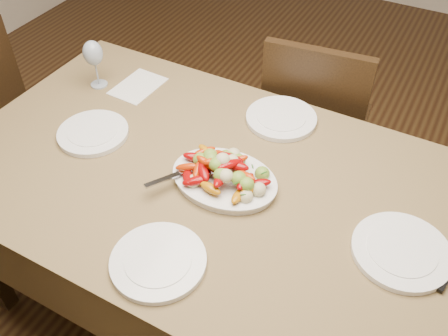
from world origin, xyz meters
TOP-DOWN VIEW (x-y plane):
  - floor at (0.00, 0.00)m, footprint 6.00×6.00m
  - dining_table at (0.07, -0.22)m, footprint 1.85×1.06m
  - chair_far at (0.13, 0.56)m, footprint 0.46×0.46m
  - serving_platter at (0.07, -0.23)m, footprint 0.34×0.25m
  - roasted_vegetables at (0.07, -0.23)m, footprint 0.28×0.19m
  - serving_spoon at (0.01, -0.27)m, footprint 0.28×0.18m
  - plate_left at (-0.45, -0.24)m, footprint 0.25×0.25m
  - plate_right at (0.63, -0.24)m, footprint 0.27×0.27m
  - plate_far at (0.10, 0.15)m, footprint 0.26×0.26m
  - plate_near at (0.06, -0.59)m, footprint 0.26×0.26m
  - wine_glass at (-0.62, 0.02)m, footprint 0.08×0.08m
  - menu_card at (-0.48, 0.09)m, footprint 0.16×0.22m

SIDE VIEW (x-z plane):
  - floor at x=0.00m, z-range 0.00..0.00m
  - dining_table at x=0.07m, z-range 0.00..0.76m
  - chair_far at x=0.13m, z-range 0.00..0.95m
  - menu_card at x=-0.48m, z-range 0.76..0.76m
  - plate_left at x=-0.45m, z-range 0.76..0.78m
  - plate_right at x=0.63m, z-range 0.76..0.78m
  - plate_far at x=0.10m, z-range 0.76..0.78m
  - plate_near at x=0.06m, z-range 0.76..0.78m
  - serving_platter at x=0.07m, z-range 0.76..0.78m
  - serving_spoon at x=0.01m, z-range 0.79..0.82m
  - roasted_vegetables at x=0.07m, z-range 0.78..0.87m
  - wine_glass at x=-0.62m, z-range 0.76..0.96m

